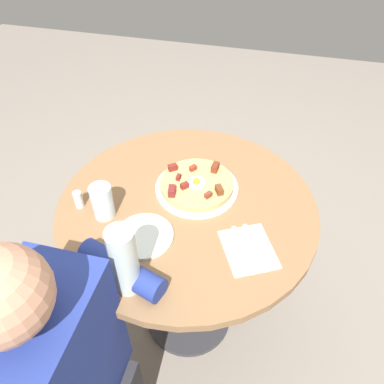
% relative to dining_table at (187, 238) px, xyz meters
% --- Properties ---
extents(ground_plane, '(6.00, 6.00, 0.00)m').
position_rel_dining_table_xyz_m(ground_plane, '(0.00, 0.00, -0.57)').
color(ground_plane, gray).
extents(dining_table, '(0.85, 0.85, 0.74)m').
position_rel_dining_table_xyz_m(dining_table, '(0.00, 0.00, 0.00)').
color(dining_table, olive).
rests_on(dining_table, ground_plane).
extents(pizza_plate, '(0.28, 0.28, 0.01)m').
position_rel_dining_table_xyz_m(pizza_plate, '(0.08, -0.01, 0.18)').
color(pizza_plate, white).
rests_on(pizza_plate, dining_table).
extents(breakfast_pizza, '(0.25, 0.25, 0.05)m').
position_rel_dining_table_xyz_m(breakfast_pizza, '(0.08, -0.01, 0.20)').
color(breakfast_pizza, tan).
rests_on(breakfast_pizza, pizza_plate).
extents(bread_plate, '(0.18, 0.18, 0.01)m').
position_rel_dining_table_xyz_m(bread_plate, '(-0.17, 0.09, 0.18)').
color(bread_plate, silver).
rests_on(bread_plate, dining_table).
extents(napkin, '(0.22, 0.20, 0.00)m').
position_rel_dining_table_xyz_m(napkin, '(-0.14, -0.22, 0.18)').
color(napkin, white).
rests_on(napkin, dining_table).
extents(fork, '(0.17, 0.09, 0.00)m').
position_rel_dining_table_xyz_m(fork, '(-0.13, -0.24, 0.18)').
color(fork, silver).
rests_on(fork, napkin).
extents(knife, '(0.17, 0.09, 0.00)m').
position_rel_dining_table_xyz_m(knife, '(-0.15, -0.21, 0.18)').
color(knife, silver).
rests_on(knife, napkin).
extents(water_glass, '(0.07, 0.07, 0.12)m').
position_rel_dining_table_xyz_m(water_glass, '(-0.11, 0.24, 0.24)').
color(water_glass, silver).
rests_on(water_glass, dining_table).
extents(water_bottle, '(0.07, 0.07, 0.22)m').
position_rel_dining_table_xyz_m(water_bottle, '(-0.34, 0.07, 0.29)').
color(water_bottle, silver).
rests_on(water_bottle, dining_table).
extents(salt_shaker, '(0.03, 0.03, 0.06)m').
position_rel_dining_table_xyz_m(salt_shaker, '(-0.09, 0.34, 0.21)').
color(salt_shaker, white).
rests_on(salt_shaker, dining_table).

